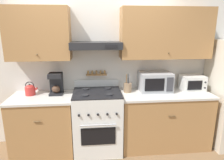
% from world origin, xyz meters
% --- Properties ---
extents(ground_plane, '(16.00, 16.00, 0.00)m').
position_xyz_m(ground_plane, '(0.00, 0.00, 0.00)').
color(ground_plane, brown).
extents(wall_back, '(5.20, 0.46, 2.55)m').
position_xyz_m(wall_back, '(0.12, 0.61, 1.48)').
color(wall_back, silver).
rests_on(wall_back, ground_plane).
extents(counter_left, '(0.95, 0.66, 0.91)m').
position_xyz_m(counter_left, '(-0.84, 0.33, 0.46)').
color(counter_left, '#AD7A47').
rests_on(counter_left, ground_plane).
extents(counter_right, '(1.44, 0.66, 0.91)m').
position_xyz_m(counter_right, '(1.09, 0.33, 0.46)').
color(counter_right, '#AD7A47').
rests_on(counter_right, ground_plane).
extents(stove_range, '(0.73, 0.70, 1.08)m').
position_xyz_m(stove_range, '(0.00, 0.31, 0.49)').
color(stove_range, white).
rests_on(stove_range, ground_plane).
extents(tea_kettle, '(0.19, 0.15, 0.21)m').
position_xyz_m(tea_kettle, '(-1.03, 0.43, 1.00)').
color(tea_kettle, red).
rests_on(tea_kettle, counter_left).
extents(coffee_maker, '(0.20, 0.21, 0.34)m').
position_xyz_m(coffee_maker, '(-0.64, 0.46, 1.08)').
color(coffee_maker, black).
rests_on(coffee_maker, counter_left).
extents(microwave, '(0.51, 0.37, 0.31)m').
position_xyz_m(microwave, '(0.95, 0.45, 1.07)').
color(microwave, '#ADAFB5').
rests_on(microwave, counter_right).
extents(utensil_crock, '(0.13, 0.13, 0.30)m').
position_xyz_m(utensil_crock, '(0.50, 0.43, 0.99)').
color(utensil_crock, '#8E7051').
rests_on(utensil_crock, counter_right).
extents(toaster_oven, '(0.37, 0.29, 0.25)m').
position_xyz_m(toaster_oven, '(1.58, 0.43, 1.04)').
color(toaster_oven, white).
rests_on(toaster_oven, counter_right).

